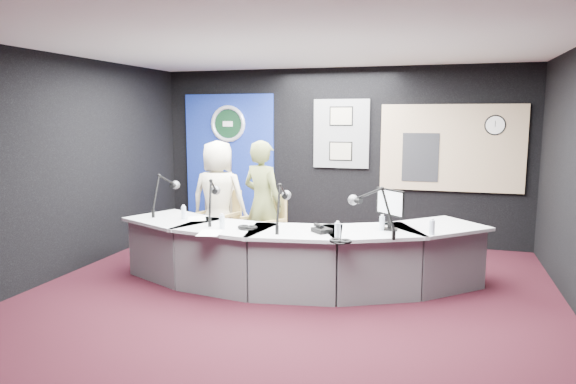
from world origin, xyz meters
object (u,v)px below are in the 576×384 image
(armchair_right, at_px, (263,232))
(person_man, at_px, (218,199))
(person_woman, at_px, (263,203))
(armchair_left, at_px, (219,221))
(broadcast_desk, at_px, (294,255))

(armchair_right, xyz_separation_m, person_man, (-0.75, 0.22, 0.39))
(armchair_right, xyz_separation_m, person_woman, (0.00, 0.00, 0.40))
(armchair_left, bearing_deg, person_man, 0.00)
(broadcast_desk, height_order, person_woman, person_woman)
(armchair_right, height_order, person_man, person_man)
(armchair_left, distance_m, person_woman, 0.86)
(person_man, distance_m, person_woman, 0.78)
(armchair_left, xyz_separation_m, person_man, (0.00, 0.00, 0.33))
(person_woman, bearing_deg, armchair_left, 4.51)
(person_woman, bearing_deg, person_man, 4.51)
(armchair_left, distance_m, person_man, 0.33)
(broadcast_desk, bearing_deg, armchair_left, 145.52)
(armchair_right, bearing_deg, person_man, -159.71)
(person_woman, bearing_deg, armchair_right, -0.00)
(person_man, xyz_separation_m, person_woman, (0.75, -0.22, 0.01))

